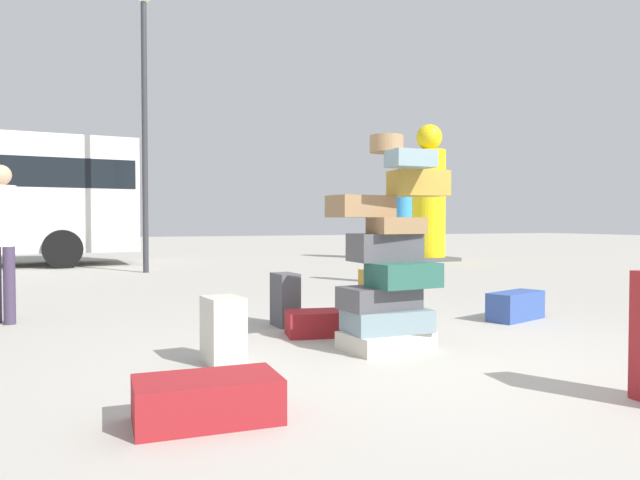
% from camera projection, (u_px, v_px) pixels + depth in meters
% --- Properties ---
extents(ground_plane, '(80.00, 80.00, 0.00)m').
position_uv_depth(ground_plane, '(420.00, 360.00, 4.68)').
color(ground_plane, '#ADA89E').
extents(suitcase_tower, '(1.03, 0.69, 1.82)m').
position_uv_depth(suitcase_tower, '(389.00, 266.00, 5.08)').
color(suitcase_tower, beige).
rests_on(suitcase_tower, ground).
extents(suitcase_maroon_foreground_far, '(0.64, 0.49, 0.24)m').
position_uv_depth(suitcase_maroon_foreground_far, '(317.00, 323.00, 5.68)').
color(suitcase_maroon_foreground_far, maroon).
rests_on(suitcase_maroon_foreground_far, ground).
extents(suitcase_cream_foreground_near, '(0.30, 0.37, 0.52)m').
position_uv_depth(suitcase_cream_foreground_near, '(223.00, 330.00, 4.55)').
color(suitcase_cream_foreground_near, beige).
rests_on(suitcase_cream_foreground_near, ground).
extents(suitcase_navy_upright_blue, '(0.79, 0.52, 0.31)m').
position_uv_depth(suitcase_navy_upright_blue, '(516.00, 306.00, 6.58)').
color(suitcase_navy_upright_blue, '#334F99').
rests_on(suitcase_navy_upright_blue, ground).
extents(suitcase_charcoal_behind_tower, '(0.24, 0.35, 0.55)m').
position_uv_depth(suitcase_charcoal_behind_tower, '(285.00, 300.00, 6.18)').
color(suitcase_charcoal_behind_tower, '#4C4C51').
rests_on(suitcase_charcoal_behind_tower, ground).
extents(suitcase_maroon_right_side, '(0.80, 0.47, 0.24)m').
position_uv_depth(suitcase_maroon_right_side, '(207.00, 399.00, 3.23)').
color(suitcase_maroon_right_side, maroon).
rests_on(suitcase_maroon_right_side, ground).
extents(suitcase_tan_white_trunk, '(0.29, 0.34, 0.54)m').
position_uv_depth(suitcase_tan_white_trunk, '(373.00, 293.00, 6.86)').
color(suitcase_tan_white_trunk, '#B28C33').
rests_on(suitcase_tan_white_trunk, ground).
extents(person_bearded_onlooker, '(0.30, 0.32, 1.74)m').
position_uv_depth(person_bearded_onlooker, '(403.00, 225.00, 10.33)').
color(person_bearded_onlooker, brown).
rests_on(person_bearded_onlooker, ground).
extents(person_tourist_with_camera, '(0.30, 0.30, 1.70)m').
position_uv_depth(person_tourist_with_camera, '(1.00, 229.00, 6.31)').
color(person_tourist_with_camera, '#3F334C').
rests_on(person_tourist_with_camera, ground).
extents(yellow_dummy_statue, '(1.30, 1.30, 3.81)m').
position_uv_depth(yellow_dummy_statue, '(429.00, 200.00, 16.59)').
color(yellow_dummy_statue, yellow).
rests_on(yellow_dummy_statue, ground).
extents(lamp_post, '(0.36, 0.36, 6.09)m').
position_uv_depth(lamp_post, '(144.00, 86.00, 12.58)').
color(lamp_post, '#333338').
rests_on(lamp_post, ground).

